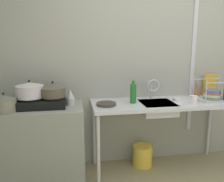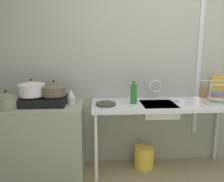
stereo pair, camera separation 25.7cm
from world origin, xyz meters
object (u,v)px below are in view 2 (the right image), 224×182
percolator (71,96)px  cereal_box (217,87)px  pot_beside_stove (6,101)px  sink_basin (158,109)px  small_bowl_on_drainboard (180,101)px  bottle_by_sink (134,94)px  bucket_on_floor (144,157)px  faucet (155,87)px  stove (43,101)px  cup_by_rack (197,101)px  frying_pan (106,104)px  pot_on_left_burner (31,88)px  pot_on_right_burner (54,89)px  dish_rack (218,97)px  utensil_jar (203,94)px

percolator → cereal_box: bearing=6.3°
pot_beside_stove → sink_basin: bearing=3.5°
sink_basin → small_bowl_on_drainboard: bearing=7.5°
bottle_by_sink → bucket_on_floor: size_ratio=0.98×
pot_beside_stove → faucet: (1.58, 0.26, 0.07)m
cereal_box → small_bowl_on_drainboard: bearing=-157.4°
pot_beside_stove → small_bowl_on_drainboard: pot_beside_stove is taller
sink_basin → cereal_box: (0.78, 0.26, 0.19)m
stove → small_bowl_on_drainboard: bearing=0.1°
faucet → cup_by_rack: size_ratio=2.78×
percolator → bottle_by_sink: size_ratio=0.68×
bucket_on_floor → small_bowl_on_drainboard: bearing=-13.6°
percolator → frying_pan: (0.38, -0.09, -0.07)m
bottle_by_sink → cereal_box: bearing=12.1°
pot_beside_stove → bottle_by_sink: (1.31, 0.13, 0.02)m
pot_on_left_burner → bucket_on_floor: pot_on_left_burner is taller
sink_basin → small_bowl_on_drainboard: (0.26, 0.03, 0.08)m
pot_on_left_burner → sink_basin: 1.39m
pot_on_left_burner → pot_on_right_burner: 0.23m
frying_pan → dish_rack: dish_rack is taller
pot_beside_stove → sink_basin: (1.59, 0.10, -0.15)m
pot_on_left_burner → cereal_box: (2.15, 0.23, -0.05)m
frying_pan → pot_on_right_burner: bearing=174.3°
sink_basin → small_bowl_on_drainboard: 0.27m
pot_on_left_burner → cereal_box: bearing=6.1°
utensil_jar → bottle_by_sink: bearing=-166.3°
pot_beside_stove → sink_basin: 1.60m
pot_beside_stove → bucket_on_floor: size_ratio=0.91×
stove → bottle_by_sink: bottle_by_sink is taller
pot_on_left_burner → frying_pan: (0.78, -0.05, -0.17)m
pot_beside_stove → bucket_on_floor: pot_beside_stove is taller
cup_by_rack → bottle_by_sink: (-0.66, 0.12, 0.07)m
cereal_box → sink_basin: bearing=-162.2°
pot_on_left_burner → frying_pan: size_ratio=1.35×
percolator → frying_pan: 0.39m
dish_rack → bottle_by_sink: size_ratio=1.39×
faucet → frying_pan: 0.62m
pot_on_left_burner → cereal_box: 2.16m
stove → cup_by_rack: size_ratio=5.56×
percolator → dish_rack: dish_rack is taller
dish_rack → bottle_by_sink: bearing=179.3°
pot_on_right_burner → percolator: pot_on_right_burner is taller
bottle_by_sink → pot_beside_stove: bearing=-174.2°
pot_beside_stove → dish_rack: (2.27, 0.12, -0.03)m
utensil_jar → sink_basin: bearing=-157.6°
sink_basin → bucket_on_floor: sink_basin is taller
small_bowl_on_drainboard → bottle_by_sink: (-0.53, 0.00, 0.09)m
pot_on_left_burner → sink_basin: pot_on_left_burner is taller
sink_basin → dish_rack: bearing=2.1°
pot_on_right_burner → cup_by_rack: 1.53m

